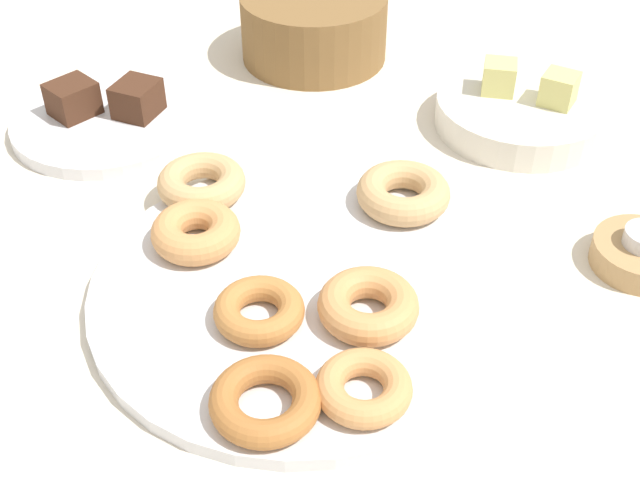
% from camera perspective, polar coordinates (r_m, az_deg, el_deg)
% --- Properties ---
extents(ground_plane, '(2.40, 2.40, 0.00)m').
position_cam_1_polar(ground_plane, '(0.75, -1.36, -3.79)').
color(ground_plane, beige).
extents(donut_plate, '(0.37, 0.37, 0.01)m').
position_cam_1_polar(donut_plate, '(0.74, -1.37, -3.40)').
color(donut_plate, silver).
rests_on(donut_plate, ground_plane).
extents(donut_0, '(0.11, 0.11, 0.03)m').
position_cam_1_polar(donut_0, '(0.70, 3.28, -4.56)').
color(donut_0, tan).
rests_on(donut_0, donut_plate).
extents(donut_1, '(0.10, 0.10, 0.02)m').
position_cam_1_polar(donut_1, '(0.63, -3.77, -10.94)').
color(donut_1, '#AD6B33').
rests_on(donut_1, donut_plate).
extents(donut_2, '(0.10, 0.10, 0.02)m').
position_cam_1_polar(donut_2, '(0.70, -4.31, -4.79)').
color(donut_2, '#BC7A3D').
rests_on(donut_2, donut_plate).
extents(donut_3, '(0.10, 0.10, 0.03)m').
position_cam_1_polar(donut_3, '(0.78, -8.53, 0.56)').
color(donut_3, tan).
rests_on(donut_3, donut_plate).
extents(donut_4, '(0.10, 0.10, 0.02)m').
position_cam_1_polar(donut_4, '(0.64, 3.02, -10.09)').
color(donut_4, tan).
rests_on(donut_4, donut_plate).
extents(donut_5, '(0.12, 0.12, 0.03)m').
position_cam_1_polar(donut_5, '(0.82, 5.74, 3.25)').
color(donut_5, tan).
rests_on(donut_5, donut_plate).
extents(donut_6, '(0.12, 0.12, 0.03)m').
position_cam_1_polar(donut_6, '(0.84, -8.14, 3.93)').
color(donut_6, tan).
rests_on(donut_6, donut_plate).
extents(cake_plate, '(0.22, 0.22, 0.02)m').
position_cam_1_polar(cake_plate, '(1.00, -14.43, 7.87)').
color(cake_plate, silver).
rests_on(cake_plate, ground_plane).
extents(brownie_near, '(0.05, 0.06, 0.04)m').
position_cam_1_polar(brownie_near, '(1.00, -16.62, 9.29)').
color(brownie_near, '#472819').
rests_on(brownie_near, cake_plate).
extents(brownie_far, '(0.05, 0.06, 0.04)m').
position_cam_1_polar(brownie_far, '(0.98, -12.44, 9.46)').
color(brownie_far, '#472819').
rests_on(brownie_far, cake_plate).
extents(basket, '(0.25, 0.25, 0.09)m').
position_cam_1_polar(basket, '(1.10, -0.42, 14.46)').
color(basket, brown).
rests_on(basket, ground_plane).
extents(fruit_bowl, '(0.19, 0.19, 0.04)m').
position_cam_1_polar(fruit_bowl, '(0.99, 13.59, 8.49)').
color(fruit_bowl, silver).
rests_on(fruit_bowl, ground_plane).
extents(melon_chunk_left, '(0.05, 0.05, 0.04)m').
position_cam_1_polar(melon_chunk_left, '(0.98, 12.11, 10.92)').
color(melon_chunk_left, '#DBD67A').
rests_on(melon_chunk_left, fruit_bowl).
extents(melon_chunk_right, '(0.04, 0.04, 0.04)m').
position_cam_1_polar(melon_chunk_right, '(0.97, 16.09, 9.94)').
color(melon_chunk_right, '#DBD67A').
rests_on(melon_chunk_right, fruit_bowl).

